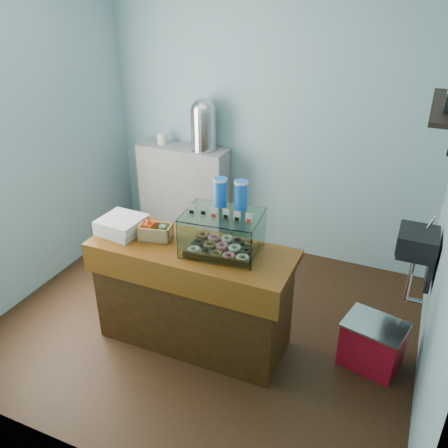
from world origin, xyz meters
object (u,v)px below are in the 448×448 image
at_px(display_case, 224,229).
at_px(red_cooler, 372,344).
at_px(counter, 193,295).
at_px(coffee_urn, 203,123).

height_order(display_case, red_cooler, display_case).
bearing_deg(red_cooler, display_case, -156.24).
height_order(counter, display_case, display_case).
bearing_deg(counter, display_case, 17.97).
bearing_deg(coffee_urn, red_cooler, -32.18).
relative_size(display_case, red_cooler, 1.16).
bearing_deg(counter, red_cooler, 11.92).
xyz_separation_m(counter, coffee_urn, (-0.65, 1.58, 0.93)).
xyz_separation_m(counter, display_case, (0.24, 0.08, 0.61)).
distance_m(counter, red_cooler, 1.45).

